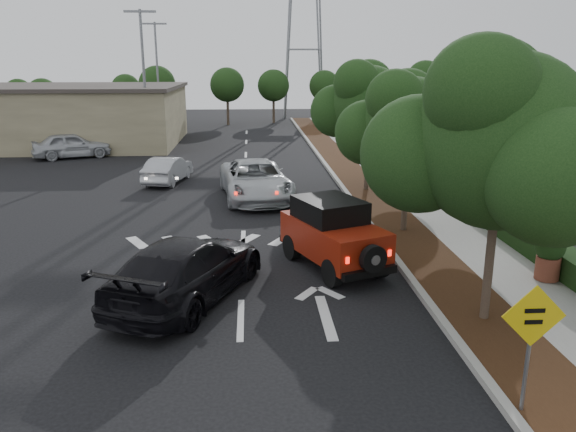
{
  "coord_description": "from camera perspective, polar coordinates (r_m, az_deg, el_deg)",
  "views": [
    {
      "loc": [
        0.3,
        -12.0,
        5.8
      ],
      "look_at": [
        1.31,
        3.0,
        1.66
      ],
      "focal_mm": 35.0,
      "sensor_mm": 36.0,
      "label": 1
    }
  ],
  "objects": [
    {
      "name": "silver_sedan_oncoming",
      "position": [
        28.46,
        -12.09,
        4.63
      ],
      "size": [
        2.13,
        4.11,
        1.29
      ],
      "primitive_type": "imported",
      "rotation": [
        0.0,
        0.0,
        2.94
      ],
      "color": "#ABADB3",
      "rests_on": "ground"
    },
    {
      "name": "street_tree_near",
      "position": [
        13.93,
        19.22,
        -10.12
      ],
      "size": [
        3.8,
        3.8,
        5.92
      ],
      "primitive_type": null,
      "color": "black",
      "rests_on": "ground"
    },
    {
      "name": "light_pole_a",
      "position": [
        39.04,
        -13.93,
        6.42
      ],
      "size": [
        2.0,
        0.22,
        9.0
      ],
      "primitive_type": null,
      "color": "slate",
      "rests_on": "ground"
    },
    {
      "name": "silver_suv_ahead",
      "position": [
        24.49,
        -3.31,
        3.66
      ],
      "size": [
        3.46,
        6.22,
        1.65
      ],
      "primitive_type": "imported",
      "rotation": [
        0.0,
        0.0,
        0.13
      ],
      "color": "#B2B6BA",
      "rests_on": "ground"
    },
    {
      "name": "red_jeep",
      "position": [
        16.31,
        4.36,
        -1.7
      ],
      "size": [
        2.96,
        4.09,
        2.0
      ],
      "rotation": [
        0.0,
        0.0,
        0.39
      ],
      "color": "black",
      "rests_on": "ground"
    },
    {
      "name": "light_pole_b",
      "position": [
        50.94,
        -12.78,
        8.5
      ],
      "size": [
        2.0,
        0.22,
        9.0
      ],
      "primitive_type": null,
      "color": "slate",
      "rests_on": "ground"
    },
    {
      "name": "curb",
      "position": [
        25.05,
        6.14,
        2.11
      ],
      "size": [
        0.2,
        70.0,
        0.15
      ],
      "primitive_type": "cube",
      "color": "#9E9B93",
      "rests_on": "ground"
    },
    {
      "name": "speed_hump_sign",
      "position": [
        10.1,
        23.49,
        -10.73
      ],
      "size": [
        1.07,
        0.09,
        2.27
      ],
      "rotation": [
        0.0,
        0.0,
        -0.01
      ],
      "color": "slate",
      "rests_on": "ground"
    },
    {
      "name": "planting_strip",
      "position": [
        25.25,
        8.37,
        2.1
      ],
      "size": [
        1.8,
        70.0,
        0.12
      ],
      "primitive_type": "cube",
      "color": "black",
      "rests_on": "ground"
    },
    {
      "name": "sidewalk",
      "position": [
        25.71,
        12.52,
        2.14
      ],
      "size": [
        2.0,
        70.0,
        0.12
      ],
      "primitive_type": "cube",
      "color": "gray",
      "rests_on": "ground"
    },
    {
      "name": "black_suv_oncoming",
      "position": [
        14.33,
        -10.22,
        -5.3
      ],
      "size": [
        4.22,
        5.91,
        1.59
      ],
      "primitive_type": "imported",
      "rotation": [
        0.0,
        0.0,
        2.73
      ],
      "color": "black",
      "rests_on": "ground"
    },
    {
      "name": "transmission_tower",
      "position": [
        60.55,
        1.58,
        9.92
      ],
      "size": [
        7.0,
        4.0,
        28.0
      ],
      "primitive_type": null,
      "color": "slate",
      "rests_on": "ground"
    },
    {
      "name": "terracotta_planter",
      "position": [
        16.52,
        25.04,
        -3.24
      ],
      "size": [
        0.79,
        0.79,
        1.38
      ],
      "rotation": [
        0.0,
        0.0,
        0.04
      ],
      "color": "brown",
      "rests_on": "ground"
    },
    {
      "name": "hedge",
      "position": [
        26.07,
        15.52,
        2.89
      ],
      "size": [
        0.8,
        70.0,
        0.8
      ],
      "primitive_type": "cube",
      "color": "black",
      "rests_on": "ground"
    },
    {
      "name": "commercial_building",
      "position": [
        45.21,
        -25.32,
        9.14
      ],
      "size": [
        22.0,
        12.0,
        4.0
      ],
      "primitive_type": "cube",
      "color": "#7C7356",
      "rests_on": "ground"
    },
    {
      "name": "parked_suv",
      "position": [
        37.54,
        -21.12,
        6.73
      ],
      "size": [
        5.02,
        3.52,
        1.59
      ],
      "primitive_type": "imported",
      "rotation": [
        0.0,
        0.0,
        1.96
      ],
      "color": "#B8BBC0",
      "rests_on": "ground"
    },
    {
      "name": "street_tree_far",
      "position": [
        26.21,
        7.92,
        2.48
      ],
      "size": [
        3.4,
        3.4,
        5.62
      ],
      "primitive_type": null,
      "color": "black",
      "rests_on": "ground"
    },
    {
      "name": "ground",
      "position": [
        13.34,
        -4.83,
        -10.44
      ],
      "size": [
        120.0,
        120.0,
        0.0
      ],
      "primitive_type": "plane",
      "color": "black",
      "rests_on": "ground"
    },
    {
      "name": "street_tree_mid",
      "position": [
        20.11,
        11.61,
        -1.68
      ],
      "size": [
        3.2,
        3.2,
        5.32
      ],
      "primitive_type": null,
      "color": "black",
      "rests_on": "ground"
    }
  ]
}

